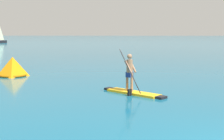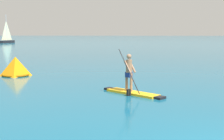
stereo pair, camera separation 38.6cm
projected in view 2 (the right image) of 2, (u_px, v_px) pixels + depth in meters
name	position (u px, v px, depth m)	size (l,w,h in m)	color
paddleboarder_mid_center	(131.00, 85.00, 13.27)	(2.68, 2.27, 1.96)	yellow
race_marker_buoy	(16.00, 67.00, 18.73)	(1.65, 1.65, 1.15)	orange
sailboat_left_horizon	(7.00, 39.00, 74.64)	(1.96, 5.10, 6.74)	black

